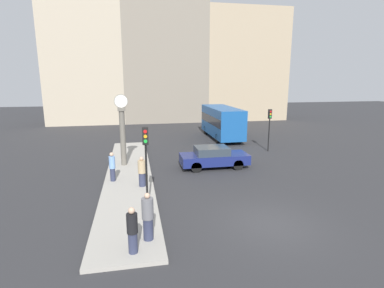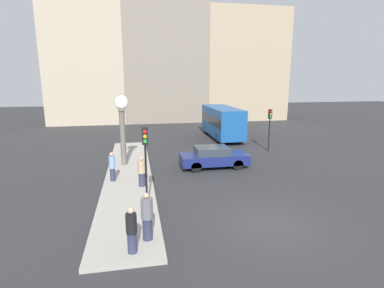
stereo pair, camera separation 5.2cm
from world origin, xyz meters
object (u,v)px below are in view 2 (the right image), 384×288
Objects in this scene: bus_distant at (222,121)px; pedestrian_tan_coat at (142,172)px; pedestrian_blue_stripe at (112,167)px; traffic_light_far at (270,121)px; street_clock at (123,132)px; sedan_car at (214,157)px; pedestrian_grey_jacket at (147,217)px; traffic_light_near at (145,151)px; pedestrian_black_jacket at (132,230)px.

pedestrian_tan_coat is at bearing -122.77° from bus_distant.
pedestrian_blue_stripe is at bearing -130.28° from bus_distant.
street_clock is at bearing -168.15° from traffic_light_far.
sedan_car is at bearing -12.28° from street_clock.
street_clock is 10.29m from pedestrian_grey_jacket.
traffic_light_near is 3.93m from pedestrian_black_jacket.
bus_distant is at bearing 49.72° from pedestrian_blue_stripe.
bus_distant is at bearing 57.23° from pedestrian_tan_coat.
pedestrian_tan_coat is at bearing -146.95° from traffic_light_far.
sedan_car is 10.49m from bus_distant.
pedestrian_blue_stripe is (-9.99, -11.79, -0.76)m from bus_distant.
pedestrian_tan_coat is (-0.14, 3.06, -1.87)m from traffic_light_near.
bus_distant is 2.21× the size of traffic_light_far.
pedestrian_blue_stripe is 7.08m from pedestrian_grey_jacket.
pedestrian_grey_jacket is (-10.55, -12.58, -1.46)m from traffic_light_far.
street_clock is 3.59m from pedestrian_blue_stripe.
pedestrian_black_jacket is at bearing -119.27° from sedan_car.
bus_distant is 18.05m from traffic_light_near.
traffic_light_near is at bearing -67.24° from pedestrian_blue_stripe.
traffic_light_far is at bearing 25.01° from pedestrian_blue_stripe.
pedestrian_blue_stripe is (-1.64, 1.18, 0.03)m from pedestrian_tan_coat.
pedestrian_grey_jacket reaches higher than pedestrian_tan_coat.
traffic_light_far is at bearing 33.27° from sedan_car.
pedestrian_tan_coat is at bearing -76.07° from street_clock.
bus_distant is 2.06× the size of traffic_light_near.
sedan_car is 2.53× the size of pedestrian_grey_jacket.
traffic_light_far is 12.73m from pedestrian_tan_coat.
sedan_car is 0.59× the size of bus_distant.
street_clock reaches higher than bus_distant.
pedestrian_grey_jacket is at bearing -76.24° from pedestrian_blue_stripe.
sedan_car is 1.22× the size of traffic_light_near.
traffic_light_near is (-4.73, -6.19, 2.09)m from sedan_car.
pedestrian_blue_stripe reaches higher than sedan_car.
street_clock is at bearing 99.39° from traffic_light_near.
pedestrian_blue_stripe is at bearing 98.45° from pedestrian_black_jacket.
street_clock reaches higher than pedestrian_blue_stripe.
sedan_car is 5.80m from pedestrian_tan_coat.
traffic_light_near is at bearing -117.13° from bus_distant.
pedestrian_tan_coat is 0.99× the size of pedestrian_blue_stripe.
pedestrian_grey_jacket is at bearing 54.20° from pedestrian_black_jacket.
pedestrian_grey_jacket is at bearing -89.56° from pedestrian_tan_coat.
traffic_light_near is at bearing -127.38° from sedan_car.
bus_distant is 4.56× the size of pedestrian_blue_stripe.
pedestrian_black_jacket is (1.13, -7.64, -0.04)m from pedestrian_blue_stripe.
street_clock reaches higher than traffic_light_far.
bus_distant is 1.61× the size of street_clock.
sedan_car is at bearing -146.73° from traffic_light_far.
pedestrian_grey_jacket is at bearing -129.97° from traffic_light_far.
pedestrian_blue_stripe is at bearing -154.99° from traffic_light_far.
street_clock reaches higher than pedestrian_grey_jacket.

